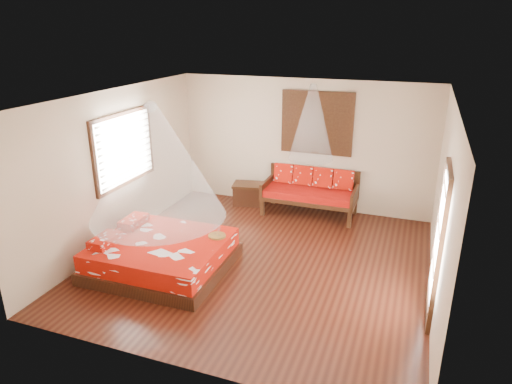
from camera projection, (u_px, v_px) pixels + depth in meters
room at (261, 185)px, 7.36m from camera, size 5.54×5.54×2.84m
bed at (161, 255)px, 7.55m from camera, size 2.13×1.93×0.64m
daybed at (310, 190)px, 9.68m from camera, size 1.96×0.87×0.98m
storage_chest at (249, 194)px, 10.29m from camera, size 0.77×0.63×0.48m
shutter_panel at (317, 123)px, 9.49m from camera, size 1.52×0.06×1.32m
window_left at (125, 149)px, 8.30m from camera, size 0.10×1.74×1.34m
glazed_door at (438, 245)px, 6.07m from camera, size 0.08×1.02×2.16m
wine_tray at (217, 233)px, 7.60m from camera, size 0.30×0.30×0.24m
mosquito_net_main at (155, 162)px, 6.99m from camera, size 2.14×2.14×1.80m
mosquito_net_daybed at (312, 123)px, 9.04m from camera, size 0.91×0.91×1.50m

